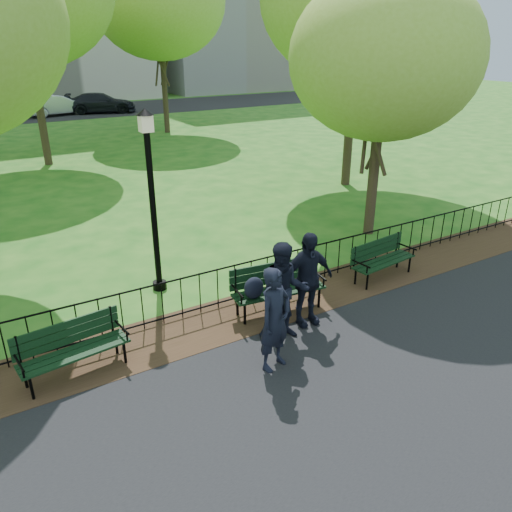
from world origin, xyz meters
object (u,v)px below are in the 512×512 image
sedan_dark (101,103)px  park_bench_right_a (381,255)px  tree_near_e (385,58)px  lamppost (152,197)px  tree_far_e (158,0)px  person_left (275,319)px  park_bench_main (268,284)px  sedan_silver (56,105)px  person_mid (284,292)px  park_bench_left_a (71,343)px  person_right (307,279)px

sedan_dark → park_bench_right_a: bearing=-166.7°
park_bench_right_a → tree_near_e: tree_near_e is taller
lamppost → tree_far_e: size_ratio=0.38×
person_left → sedan_dark: size_ratio=0.37×
tree_far_e → person_left: tree_far_e is taller
park_bench_main → sedan_dark: size_ratio=0.40×
park_bench_right_a → tree_near_e: 5.09m
sedan_silver → person_mid: bearing=162.4°
park_bench_left_a → tree_far_e: tree_far_e is taller
sedan_silver → sedan_dark: 3.20m
park_bench_left_a → person_mid: person_mid is taller
tree_far_e → sedan_silver: 13.29m
park_bench_right_a → sedan_dark: size_ratio=0.36×
park_bench_left_a → person_right: 4.32m
lamppost → person_left: bearing=-80.6°
lamppost → person_mid: lamppost is taller
park_bench_left_a → person_mid: 3.73m
park_bench_main → person_right: bearing=-50.4°
person_mid → park_bench_main: bearing=101.0°
park_bench_main → person_left: 1.81m
tree_far_e → person_mid: bearing=-106.6°
lamppost → sedan_silver: bearing=83.0°
park_bench_right_a → sedan_silver: 32.19m
park_bench_left_a → person_mid: (3.60, -0.89, 0.38)m
park_bench_right_a → sedan_silver: (-0.92, 32.18, 0.19)m
park_bench_main → sedan_dark: bearing=87.7°
park_bench_left_a → park_bench_main: bearing=-7.1°
tree_near_e → person_right: bearing=-145.7°
tree_far_e → park_bench_main: bearing=-106.7°
park_bench_main → person_mid: size_ratio=1.05×
person_mid → sedan_dark: bearing=105.2°
person_right → park_bench_main: bearing=127.6°
person_right → park_bench_right_a: bearing=21.1°
park_bench_right_a → sedan_dark: sedan_dark is taller
person_left → person_mid: (0.65, 0.69, 0.03)m
park_bench_right_a → person_mid: person_mid is taller
park_bench_right_a → sedan_dark: bearing=79.8°
person_right → sedan_silver: bearing=92.2°
person_mid → park_bench_left_a: bearing=-169.0°
park_bench_right_a → person_left: (-4.01, -1.65, 0.36)m
park_bench_main → sedan_silver: size_ratio=0.44×
park_bench_main → sedan_dark: (5.41, 31.95, 0.07)m
park_bench_right_a → person_mid: bearing=-170.2°
tree_far_e → person_right: (-5.98, -22.03, -6.12)m
sedan_silver → person_left: bearing=161.4°
tree_near_e → person_mid: tree_near_e is taller
tree_far_e → person_right: bearing=-105.2°
tree_far_e → person_mid: tree_far_e is taller
park_bench_right_a → sedan_silver: sedan_silver is taller
park_bench_right_a → lamppost: 5.32m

